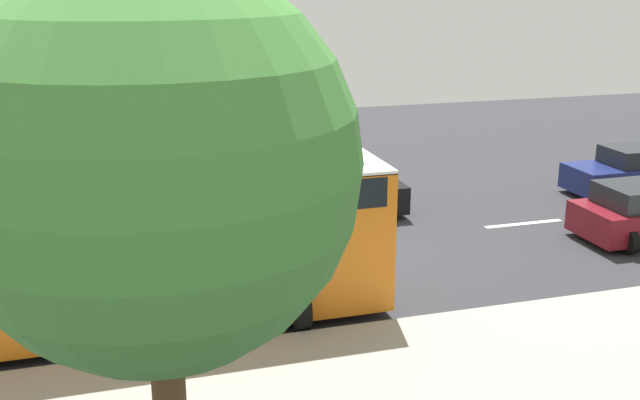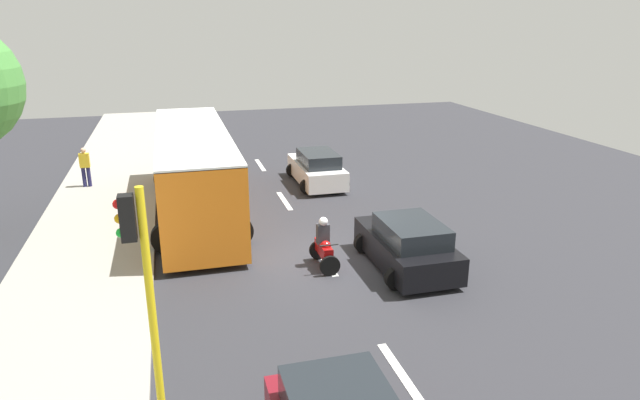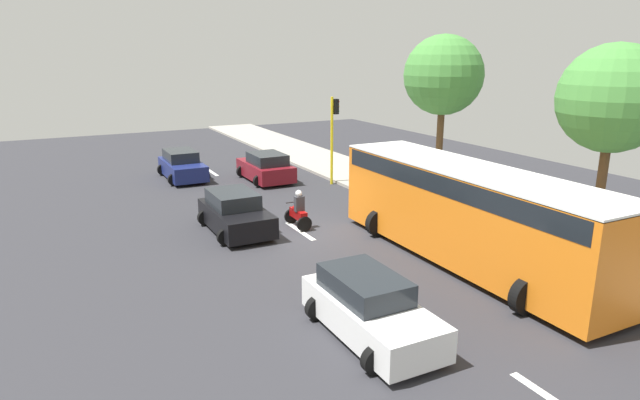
# 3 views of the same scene
# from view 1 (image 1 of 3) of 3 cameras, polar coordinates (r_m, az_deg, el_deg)

# --- Properties ---
(ground_plane) EXTENTS (40.00, 60.00, 0.10)m
(ground_plane) POSITION_cam_1_polar(r_m,az_deg,el_deg) (19.82, 0.13, -3.52)
(ground_plane) COLOR #2D2D33
(sidewalk) EXTENTS (4.00, 60.00, 0.15)m
(sidewalk) POSITION_cam_1_polar(r_m,az_deg,el_deg) (13.80, 8.68, -12.63)
(sidewalk) COLOR #9E998E
(sidewalk) RESTS_ON ground
(lane_stripe_north) EXTENTS (0.20, 2.40, 0.01)m
(lane_stripe_north) POSITION_cam_1_polar(r_m,az_deg,el_deg) (19.08, -17.48, -4.97)
(lane_stripe_north) COLOR white
(lane_stripe_north) RESTS_ON ground
(lane_stripe_mid) EXTENTS (0.20, 2.40, 0.01)m
(lane_stripe_mid) POSITION_cam_1_polar(r_m,az_deg,el_deg) (19.80, 0.13, -3.37)
(lane_stripe_mid) COLOR white
(lane_stripe_mid) RESTS_ON ground
(lane_stripe_south) EXTENTS (0.20, 2.40, 0.01)m
(lane_stripe_south) POSITION_cam_1_polar(r_m,az_deg,el_deg) (22.18, 15.15, -1.74)
(lane_stripe_south) COLOR white
(lane_stripe_south) RESTS_ON ground
(car_black) EXTENTS (2.30, 3.94, 1.52)m
(car_black) POSITION_cam_1_polar(r_m,az_deg,el_deg) (21.89, 1.35, 0.54)
(car_black) COLOR black
(car_black) RESTS_ON ground
(car_white) EXTENTS (2.16, 4.14, 1.52)m
(car_white) POSITION_cam_1_polar(r_m,az_deg,el_deg) (20.79, -23.05, -1.71)
(car_white) COLOR white
(car_white) RESTS_ON ground
(car_dark_blue) EXTENTS (2.20, 4.10, 1.52)m
(car_dark_blue) POSITION_cam_1_polar(r_m,az_deg,el_deg) (26.30, 22.56, 2.00)
(car_dark_blue) COLOR navy
(car_dark_blue) RESTS_ON ground
(city_bus) EXTENTS (3.20, 11.00, 3.16)m
(city_bus) POSITION_cam_1_polar(r_m,az_deg,el_deg) (15.17, -15.75, -3.00)
(city_bus) COLOR orange
(city_bus) RESTS_ON ground
(motorcycle) EXTENTS (0.60, 1.30, 1.53)m
(motorcycle) POSITION_cam_1_polar(r_m,az_deg,el_deg) (19.59, 1.50, -1.62)
(motorcycle) COLOR black
(motorcycle) RESTS_ON ground
(street_tree_south) EXTENTS (4.06, 4.06, 7.05)m
(street_tree_south) POSITION_cam_1_polar(r_m,az_deg,el_deg) (7.45, -12.42, 2.41)
(street_tree_south) COLOR brown
(street_tree_south) RESTS_ON ground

